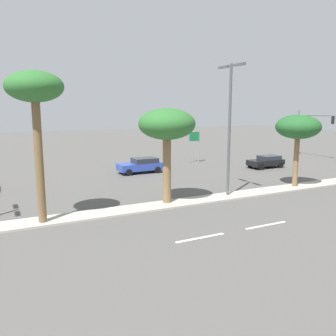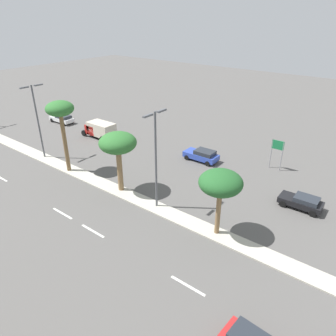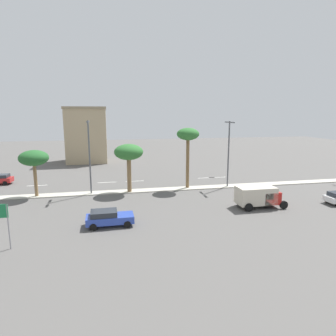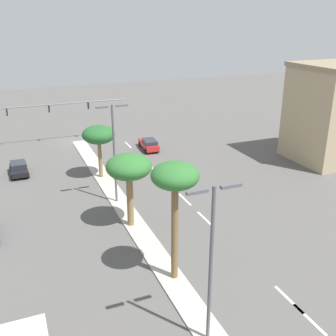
{
  "view_description": "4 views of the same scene",
  "coord_description": "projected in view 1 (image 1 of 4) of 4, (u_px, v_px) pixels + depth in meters",
  "views": [
    {
      "loc": [
        -20.35,
        36.1,
        6.48
      ],
      "look_at": [
        2.83,
        24.53,
        1.98
      ],
      "focal_mm": 37.67,
      "sensor_mm": 36.0,
      "label": 1
    },
    {
      "loc": [
        -19.36,
        4.45,
        16.91
      ],
      "look_at": [
        3.73,
        22.25,
        2.38
      ],
      "focal_mm": 33.7,
      "sensor_mm": 36.0,
      "label": 2
    },
    {
      "loc": [
        38.34,
        23.26,
        10.32
      ],
      "look_at": [
        0.1,
        31.09,
        3.04
      ],
      "focal_mm": 31.5,
      "sensor_mm": 36.0,
      "label": 3
    },
    {
      "loc": [
        8.76,
        54.67,
        16.73
      ],
      "look_at": [
        -3.88,
        23.87,
        3.94
      ],
      "focal_mm": 42.52,
      "sensor_mm": 36.0,
      "label": 4
    }
  ],
  "objects": [
    {
      "name": "lane_stripe_front",
      "position": [
        200.0,
        238.0,
        17.65
      ],
      "size": [
        0.2,
        2.8,
        0.01
      ],
      "primitive_type": "cube",
      "color": "silver",
      "rests_on": "ground"
    },
    {
      "name": "palm_tree_far",
      "position": [
        167.0,
        126.0,
        22.96
      ],
      "size": [
        3.74,
        3.74,
        6.29
      ],
      "color": "olive",
      "rests_on": "median_curb"
    },
    {
      "name": "palm_tree_outboard",
      "position": [
        298.0,
        128.0,
        27.96
      ],
      "size": [
        3.51,
        3.51,
        5.78
      ],
      "color": "olive",
      "rests_on": "median_curb"
    },
    {
      "name": "sedan_black_inboard",
      "position": [
        266.0,
        161.0,
        37.97
      ],
      "size": [
        1.96,
        3.97,
        1.31
      ],
      "color": "black",
      "rests_on": "ground"
    },
    {
      "name": "palm_tree_mid",
      "position": [
        35.0,
        93.0,
        18.58
      ],
      "size": [
        3.04,
        3.04,
        8.26
      ],
      "color": "brown",
      "rests_on": "median_curb"
    },
    {
      "name": "street_lamp_inboard",
      "position": [
        230.0,
        119.0,
        24.97
      ],
      "size": [
        2.9,
        0.24,
        9.32
      ],
      "color": "#515459",
      "rests_on": "median_curb"
    },
    {
      "name": "lane_stripe_mid",
      "position": [
        266.0,
        225.0,
        19.54
      ],
      "size": [
        0.2,
        2.8,
        0.01
      ],
      "primitive_type": "cube",
      "color": "silver",
      "rests_on": "ground"
    },
    {
      "name": "sedan_blue_rear",
      "position": [
        141.0,
        165.0,
        35.01
      ],
      "size": [
        2.06,
        4.37,
        1.48
      ],
      "color": "#2D47AD",
      "rests_on": "ground"
    },
    {
      "name": "directional_road_sign",
      "position": [
        194.0,
        141.0,
        41.21
      ],
      "size": [
        0.1,
        1.42,
        3.61
      ],
      "color": "gray",
      "rests_on": "ground"
    },
    {
      "name": "ground_plane",
      "position": [
        97.0,
        215.0,
        21.39
      ],
      "size": [
        160.0,
        160.0,
        0.0
      ],
      "primitive_type": "plane",
      "color": "#565451"
    }
  ]
}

